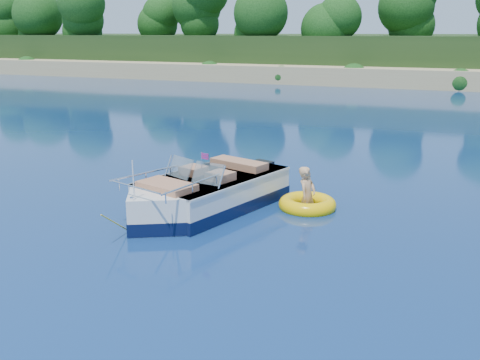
{
  "coord_description": "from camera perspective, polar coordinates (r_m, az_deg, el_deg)",
  "views": [
    {
      "loc": [
        7.38,
        -9.98,
        4.35
      ],
      "look_at": [
        2.67,
        1.7,
        0.85
      ],
      "focal_mm": 40.0,
      "sensor_mm": 36.0,
      "label": 1
    }
  ],
  "objects": [
    {
      "name": "motorboat",
      "position": [
        13.42,
        -3.91,
        -1.73
      ],
      "size": [
        3.11,
        5.63,
        1.93
      ],
      "rotation": [
        0.0,
        0.0,
        -0.3
      ],
      "color": "silver",
      "rests_on": "ground"
    },
    {
      "name": "boy",
      "position": [
        13.69,
        7.18,
        -3.12
      ],
      "size": [
        0.54,
        0.91,
        1.69
      ],
      "primitive_type": "imported",
      "rotation": [
        0.0,
        -0.17,
        1.39
      ],
      "color": "tan",
      "rests_on": "ground"
    },
    {
      "name": "tow_tube",
      "position": [
        13.75,
        7.19,
        -2.59
      ],
      "size": [
        1.6,
        1.6,
        0.39
      ],
      "rotation": [
        0.0,
        0.0,
        0.09
      ],
      "color": "#FFC504",
      "rests_on": "ground"
    },
    {
      "name": "treeline",
      "position": [
        51.53,
        14.35,
        16.4
      ],
      "size": [
        150.0,
        7.12,
        8.19
      ],
      "color": "black",
      "rests_on": "ground"
    },
    {
      "name": "ground",
      "position": [
        13.15,
        -13.73,
        -4.25
      ],
      "size": [
        160.0,
        160.0,
        0.0
      ],
      "primitive_type": "plane",
      "color": "#0B234D",
      "rests_on": "ground"
    },
    {
      "name": "shoreline",
      "position": [
        74.2,
        16.6,
        12.29
      ],
      "size": [
        170.0,
        59.0,
        6.0
      ],
      "color": "tan",
      "rests_on": "ground"
    }
  ]
}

